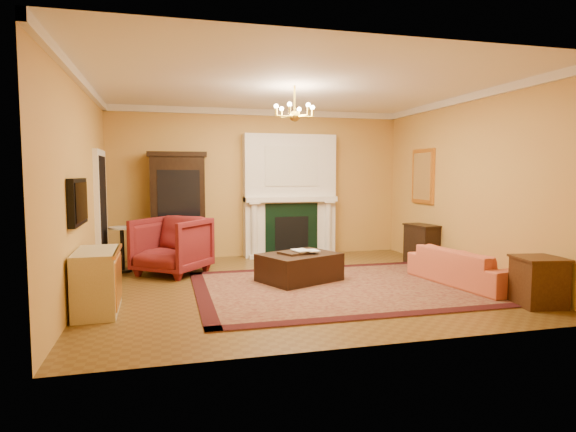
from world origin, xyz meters
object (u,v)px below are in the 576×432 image
object	(u,v)px
end_table	(539,283)
wingback_armchair	(172,243)
console_table	(422,245)
pedestal_table	(122,246)
leather_ottoman	(299,267)
china_cabinet	(179,209)
commode	(97,281)
coral_sofa	(466,261)

from	to	relation	value
end_table	wingback_armchair	bearing A→B (deg)	144.60
end_table	console_table	size ratio (longest dim) A/B	0.84
pedestal_table	leather_ottoman	bearing A→B (deg)	-28.48
china_cabinet	pedestal_table	size ratio (longest dim) A/B	2.57
commode	end_table	bearing A→B (deg)	-12.72
console_table	pedestal_table	bearing A→B (deg)	165.14
commode	china_cabinet	bearing A→B (deg)	70.83
wingback_armchair	end_table	world-z (taller)	wingback_armchair
end_table	console_table	xyz separation A→B (m)	(0.06, 3.00, 0.06)
wingback_armchair	pedestal_table	world-z (taller)	wingback_armchair
commode	coral_sofa	bearing A→B (deg)	0.49
coral_sofa	end_table	size ratio (longest dim) A/B	3.14
china_cabinet	leather_ottoman	distance (m)	3.02
pedestal_table	console_table	distance (m)	5.45
pedestal_table	end_table	xyz separation A→B (m)	(5.35, -3.61, -0.15)
china_cabinet	wingback_armchair	size ratio (longest dim) A/B	1.90
end_table	console_table	world-z (taller)	console_table
wingback_armchair	console_table	bearing A→B (deg)	35.18
china_cabinet	coral_sofa	distance (m)	5.28
console_table	coral_sofa	bearing A→B (deg)	-106.50
wingback_armchair	console_table	distance (m)	4.59
console_table	wingback_armchair	bearing A→B (deg)	168.88
pedestal_table	leather_ottoman	distance (m)	3.15
wingback_armchair	coral_sofa	distance (m)	4.76
china_cabinet	console_table	world-z (taller)	china_cabinet
pedestal_table	coral_sofa	distance (m)	5.67
pedestal_table	commode	world-z (taller)	pedestal_table
pedestal_table	end_table	size ratio (longest dim) A/B	1.30
commode	end_table	size ratio (longest dim) A/B	1.70
wingback_armchair	pedestal_table	bearing A→B (deg)	-167.69
pedestal_table	coral_sofa	size ratio (longest dim) A/B	0.41
console_table	leather_ottoman	bearing A→B (deg)	-169.98
china_cabinet	wingback_armchair	bearing A→B (deg)	-93.18
wingback_armchair	commode	world-z (taller)	wingback_armchair
wingback_armchair	coral_sofa	world-z (taller)	wingback_armchair
coral_sofa	end_table	world-z (taller)	coral_sofa
pedestal_table	leather_ottoman	world-z (taller)	pedestal_table
china_cabinet	pedestal_table	bearing A→B (deg)	-135.82
wingback_armchair	leather_ottoman	world-z (taller)	wingback_armchair
console_table	commode	bearing A→B (deg)	-169.71
china_cabinet	console_table	bearing A→B (deg)	-13.63
commode	coral_sofa	world-z (taller)	commode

